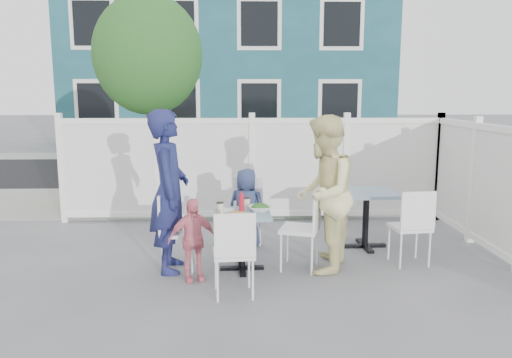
{
  "coord_description": "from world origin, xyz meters",
  "views": [
    {
      "loc": [
        -0.04,
        -5.19,
        1.98
      ],
      "look_at": [
        0.11,
        0.62,
        0.97
      ],
      "focal_mm": 35.0,
      "sensor_mm": 36.0,
      "label": 1
    }
  ],
  "objects_px": {
    "chair_near": "(234,248)",
    "spare_table": "(366,204)",
    "chair_left": "(172,225)",
    "chair_right": "(307,222)",
    "main_table": "(242,225)",
    "chair_back": "(245,207)",
    "man": "(169,191)",
    "boy": "(246,208)",
    "toddler": "(192,240)",
    "utility_cabinet": "(85,167)",
    "woman": "(323,194)"
  },
  "relations": [
    {
      "from": "chair_near",
      "to": "spare_table",
      "type": "bearing_deg",
      "value": 37.56
    },
    {
      "from": "chair_left",
      "to": "chair_right",
      "type": "xyz_separation_m",
      "value": [
        1.51,
        -0.03,
        0.04
      ]
    },
    {
      "from": "main_table",
      "to": "chair_back",
      "type": "xyz_separation_m",
      "value": [
        0.04,
        0.85,
        0.01
      ]
    },
    {
      "from": "man",
      "to": "chair_left",
      "type": "bearing_deg",
      "value": -78.05
    },
    {
      "from": "chair_right",
      "to": "chair_left",
      "type": "bearing_deg",
      "value": 106.1
    },
    {
      "from": "chair_back",
      "to": "boy",
      "type": "xyz_separation_m",
      "value": [
        0.02,
        0.01,
        -0.01
      ]
    },
    {
      "from": "spare_table",
      "to": "chair_left",
      "type": "height_order",
      "value": "chair_left"
    },
    {
      "from": "spare_table",
      "to": "chair_left",
      "type": "xyz_separation_m",
      "value": [
        -2.37,
        -0.75,
        -0.06
      ]
    },
    {
      "from": "main_table",
      "to": "man",
      "type": "height_order",
      "value": "man"
    },
    {
      "from": "man",
      "to": "toddler",
      "type": "relative_size",
      "value": 2.02
    },
    {
      "from": "spare_table",
      "to": "chair_right",
      "type": "bearing_deg",
      "value": -137.95
    },
    {
      "from": "utility_cabinet",
      "to": "woman",
      "type": "relative_size",
      "value": 0.72
    },
    {
      "from": "chair_right",
      "to": "chair_back",
      "type": "relative_size",
      "value": 1.05
    },
    {
      "from": "chair_back",
      "to": "chair_near",
      "type": "relative_size",
      "value": 1.04
    },
    {
      "from": "utility_cabinet",
      "to": "man",
      "type": "xyz_separation_m",
      "value": [
        2.1,
        -3.75,
        0.27
      ]
    },
    {
      "from": "man",
      "to": "boy",
      "type": "xyz_separation_m",
      "value": [
        0.86,
        0.83,
        -0.39
      ]
    },
    {
      "from": "utility_cabinet",
      "to": "toddler",
      "type": "height_order",
      "value": "utility_cabinet"
    },
    {
      "from": "chair_back",
      "to": "woman",
      "type": "relative_size",
      "value": 0.52
    },
    {
      "from": "chair_left",
      "to": "boy",
      "type": "height_order",
      "value": "boy"
    },
    {
      "from": "main_table",
      "to": "man",
      "type": "relative_size",
      "value": 0.37
    },
    {
      "from": "chair_near",
      "to": "woman",
      "type": "distance_m",
      "value": 1.29
    },
    {
      "from": "utility_cabinet",
      "to": "boy",
      "type": "relative_size",
      "value": 1.23
    },
    {
      "from": "chair_right",
      "to": "woman",
      "type": "xyz_separation_m",
      "value": [
        0.17,
        -0.03,
        0.32
      ]
    },
    {
      "from": "woman",
      "to": "spare_table",
      "type": "bearing_deg",
      "value": 157.34
    },
    {
      "from": "man",
      "to": "boy",
      "type": "relative_size",
      "value": 1.76
    },
    {
      "from": "chair_back",
      "to": "man",
      "type": "xyz_separation_m",
      "value": [
        -0.84,
        -0.82,
        0.38
      ]
    },
    {
      "from": "utility_cabinet",
      "to": "chair_right",
      "type": "xyz_separation_m",
      "value": [
        3.63,
        -3.78,
        -0.08
      ]
    },
    {
      "from": "chair_left",
      "to": "toddler",
      "type": "bearing_deg",
      "value": 38.59
    },
    {
      "from": "chair_left",
      "to": "chair_near",
      "type": "bearing_deg",
      "value": 42.96
    },
    {
      "from": "spare_table",
      "to": "toddler",
      "type": "relative_size",
      "value": 0.83
    },
    {
      "from": "spare_table",
      "to": "man",
      "type": "distance_m",
      "value": 2.53
    },
    {
      "from": "chair_near",
      "to": "toddler",
      "type": "xyz_separation_m",
      "value": [
        -0.45,
        0.47,
        -0.06
      ]
    },
    {
      "from": "boy",
      "to": "utility_cabinet",
      "type": "bearing_deg",
      "value": -27.51
    },
    {
      "from": "utility_cabinet",
      "to": "spare_table",
      "type": "relative_size",
      "value": 1.7
    },
    {
      "from": "man",
      "to": "boy",
      "type": "distance_m",
      "value": 1.26
    },
    {
      "from": "boy",
      "to": "toddler",
      "type": "bearing_deg",
      "value": 80.77
    },
    {
      "from": "utility_cabinet",
      "to": "chair_near",
      "type": "distance_m",
      "value": 5.37
    },
    {
      "from": "man",
      "to": "spare_table",
      "type": "bearing_deg",
      "value": -75.43
    },
    {
      "from": "main_table",
      "to": "toddler",
      "type": "height_order",
      "value": "toddler"
    },
    {
      "from": "spare_table",
      "to": "woman",
      "type": "relative_size",
      "value": 0.42
    },
    {
      "from": "chair_left",
      "to": "chair_near",
      "type": "xyz_separation_m",
      "value": [
        0.71,
        -0.82,
        -0.01
      ]
    },
    {
      "from": "toddler",
      "to": "spare_table",
      "type": "bearing_deg",
      "value": 8.03
    },
    {
      "from": "chair_back",
      "to": "chair_left",
      "type": "bearing_deg",
      "value": 65.32
    },
    {
      "from": "main_table",
      "to": "spare_table",
      "type": "bearing_deg",
      "value": 26.19
    },
    {
      "from": "main_table",
      "to": "chair_left",
      "type": "relative_size",
      "value": 0.76
    },
    {
      "from": "main_table",
      "to": "chair_left",
      "type": "height_order",
      "value": "chair_left"
    },
    {
      "from": "boy",
      "to": "toddler",
      "type": "relative_size",
      "value": 1.15
    },
    {
      "from": "chair_near",
      "to": "toddler",
      "type": "height_order",
      "value": "toddler"
    },
    {
      "from": "utility_cabinet",
      "to": "chair_right",
      "type": "relative_size",
      "value": 1.34
    },
    {
      "from": "utility_cabinet",
      "to": "man",
      "type": "bearing_deg",
      "value": -63.13
    }
  ]
}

